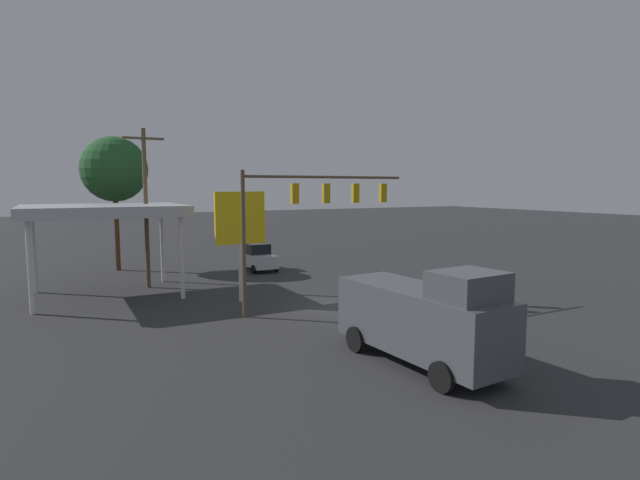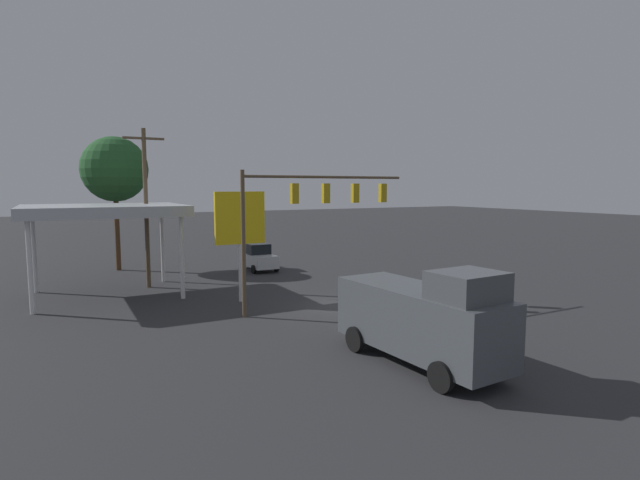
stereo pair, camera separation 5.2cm
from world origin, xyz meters
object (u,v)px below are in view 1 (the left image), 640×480
at_px(street_tree, 114,170).
at_px(delivery_truck, 424,317).
at_px(traffic_signal_assembly, 312,204).
at_px(price_sign, 240,222).
at_px(hatchback_crossing, 258,257).
at_px(utility_pole, 146,204).

bearing_deg(street_tree, delivery_truck, 105.12).
height_order(traffic_signal_assembly, price_sign, traffic_signal_assembly).
bearing_deg(delivery_truck, hatchback_crossing, 170.38).
bearing_deg(price_sign, street_tree, -71.34).
height_order(traffic_signal_assembly, hatchback_crossing, traffic_signal_assembly).
bearing_deg(traffic_signal_assembly, hatchback_crossing, -98.39).
bearing_deg(traffic_signal_assembly, delivery_truck, 87.97).
bearing_deg(street_tree, hatchback_crossing, 152.29).
xyz_separation_m(hatchback_crossing, street_tree, (9.26, -4.87, 6.50)).
relative_size(utility_pole, price_sign, 1.63).
xyz_separation_m(traffic_signal_assembly, utility_pole, (6.52, -9.49, -0.21)).
bearing_deg(utility_pole, hatchback_crossing, -160.88).
bearing_deg(delivery_truck, utility_pole, -165.47).
xyz_separation_m(price_sign, delivery_truck, (-2.38, 12.32, -2.61)).
bearing_deg(hatchback_crossing, delivery_truck, -5.31).
bearing_deg(price_sign, utility_pole, -58.64).
bearing_deg(hatchback_crossing, street_tree, -117.31).
distance_m(utility_pole, delivery_truck, 19.89).
height_order(traffic_signal_assembly, street_tree, street_tree).
bearing_deg(price_sign, delivery_truck, 100.93).
relative_size(traffic_signal_assembly, hatchback_crossing, 2.38).
relative_size(price_sign, delivery_truck, 0.86).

